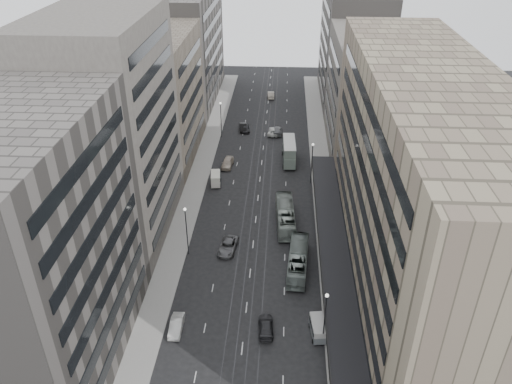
% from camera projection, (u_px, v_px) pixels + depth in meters
% --- Properties ---
extents(ground, '(220.00, 220.00, 0.00)m').
position_uv_depth(ground, '(246.00, 313.00, 65.46)').
color(ground, black).
rests_on(ground, ground).
extents(sidewalk_right, '(4.00, 125.00, 0.15)m').
position_uv_depth(sidewalk_right, '(322.00, 177.00, 96.99)').
color(sidewalk_right, gray).
rests_on(sidewalk_right, ground).
extents(sidewalk_left, '(4.00, 125.00, 0.15)m').
position_uv_depth(sidewalk_left, '(200.00, 173.00, 98.20)').
color(sidewalk_left, gray).
rests_on(sidewalk_left, ground).
extents(department_store, '(19.20, 60.00, 30.00)m').
position_uv_depth(department_store, '(417.00, 189.00, 63.61)').
color(department_store, gray).
rests_on(department_store, ground).
extents(building_right_mid, '(15.00, 28.00, 24.00)m').
position_uv_depth(building_right_mid, '(368.00, 94.00, 102.86)').
color(building_right_mid, '#514C46').
rests_on(building_right_mid, ground).
extents(building_right_far, '(15.00, 32.00, 28.00)m').
position_uv_depth(building_right_far, '(353.00, 46.00, 127.57)').
color(building_right_far, '#5F5A55').
rests_on(building_right_far, ground).
extents(building_left_a, '(15.00, 28.00, 30.00)m').
position_uv_depth(building_left_a, '(33.00, 254.00, 52.01)').
color(building_left_a, '#5F5A55').
rests_on(building_left_a, ground).
extents(building_left_b, '(15.00, 26.00, 34.00)m').
position_uv_depth(building_left_b, '(110.00, 131.00, 74.15)').
color(building_left_b, '#514C46').
rests_on(building_left_b, ground).
extents(building_left_c, '(15.00, 28.00, 25.00)m').
position_uv_depth(building_left_c, '(156.00, 97.00, 99.61)').
color(building_left_c, '#6B6053').
rests_on(building_left_c, ground).
extents(building_left_d, '(15.00, 38.00, 28.00)m').
position_uv_depth(building_left_d, '(185.00, 47.00, 127.16)').
color(building_left_d, '#5F5A55').
rests_on(building_left_d, ground).
extents(lamp_right_near, '(0.44, 0.44, 8.32)m').
position_uv_depth(lamp_right_near, '(325.00, 314.00, 58.03)').
color(lamp_right_near, '#262628').
rests_on(lamp_right_near, ground).
extents(lamp_right_far, '(0.44, 0.44, 8.32)m').
position_uv_depth(lamp_right_far, '(312.00, 159.00, 92.34)').
color(lamp_right_far, '#262628').
rests_on(lamp_right_far, ground).
extents(lamp_left_near, '(0.44, 0.44, 8.32)m').
position_uv_depth(lamp_left_near, '(186.00, 226.00, 73.58)').
color(lamp_left_near, '#262628').
rests_on(lamp_left_near, ground).
extents(lamp_left_far, '(0.44, 0.44, 8.32)m').
position_uv_depth(lamp_left_far, '(221.00, 116.00, 110.47)').
color(lamp_left_far, '#262628').
rests_on(lamp_left_far, ground).
extents(bus_near, '(3.41, 11.31, 3.11)m').
position_uv_depth(bus_near, '(298.00, 260.00, 72.49)').
color(bus_near, gray).
rests_on(bus_near, ground).
extents(bus_far, '(3.48, 11.92, 3.28)m').
position_uv_depth(bus_far, '(285.00, 215.00, 82.41)').
color(bus_far, '#8F9A92').
rests_on(bus_far, ground).
extents(double_decker, '(2.89, 8.57, 4.64)m').
position_uv_depth(double_decker, '(289.00, 151.00, 101.21)').
color(double_decker, slate).
rests_on(double_decker, ground).
extents(vw_microbus, '(2.16, 4.04, 2.09)m').
position_uv_depth(vw_microbus, '(318.00, 328.00, 61.62)').
color(vw_microbus, slate).
rests_on(vw_microbus, ground).
extents(panel_van, '(2.23, 3.97, 2.39)m').
position_uv_depth(panel_van, '(216.00, 178.00, 93.85)').
color(panel_van, silver).
rests_on(panel_van, ground).
extents(sedan_1, '(1.56, 4.34, 1.42)m').
position_uv_depth(sedan_1, '(176.00, 326.00, 62.55)').
color(sedan_1, silver).
rests_on(sedan_1, ground).
extents(sedan_2, '(3.17, 5.66, 1.49)m').
position_uv_depth(sedan_2, '(228.00, 246.00, 76.64)').
color(sedan_2, '#5F5F62').
rests_on(sedan_2, ground).
extents(sedan_3, '(2.14, 4.77, 1.36)m').
position_uv_depth(sedan_3, '(266.00, 326.00, 62.48)').
color(sedan_3, '#242426').
rests_on(sedan_3, ground).
extents(sedan_4, '(2.47, 5.22, 1.72)m').
position_uv_depth(sedan_4, '(228.00, 163.00, 100.40)').
color(sedan_4, '#C0B09F').
rests_on(sedan_4, ground).
extents(sedan_5, '(2.13, 4.77, 1.52)m').
position_uv_depth(sedan_5, '(243.00, 127.00, 115.98)').
color(sedan_5, black).
rests_on(sedan_5, ground).
extents(sedan_6, '(2.79, 5.30, 1.42)m').
position_uv_depth(sedan_6, '(274.00, 131.00, 114.23)').
color(sedan_6, silver).
rests_on(sedan_6, ground).
extents(sedan_7, '(2.33, 5.38, 1.54)m').
position_uv_depth(sedan_7, '(277.00, 131.00, 114.31)').
color(sedan_7, slate).
rests_on(sedan_7, ground).
extents(sedan_8, '(2.13, 4.36, 1.43)m').
position_uv_depth(sedan_8, '(246.00, 128.00, 115.59)').
color(sedan_8, black).
rests_on(sedan_8, ground).
extents(sedan_9, '(1.98, 5.06, 1.64)m').
position_uv_depth(sedan_9, '(271.00, 95.00, 134.82)').
color(sedan_9, '#B2A593').
rests_on(sedan_9, ground).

